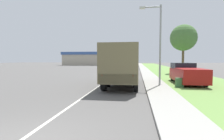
{
  "coord_description": "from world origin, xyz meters",
  "views": [
    {
      "loc": [
        2.98,
        -3.58,
        2.1
      ],
      "look_at": [
        0.74,
        12.04,
        1.18
      ],
      "focal_mm": 28.0,
      "sensor_mm": 36.0,
      "label": 1
    }
  ],
  "objects_px": {
    "car_third_ahead": "(134,65)",
    "pickup_truck": "(187,73)",
    "lamp_post": "(157,37)",
    "car_nearest_ahead": "(127,70)",
    "car_second_ahead": "(115,67)",
    "military_truck": "(123,64)",
    "car_fourth_ahead": "(134,65)"
  },
  "relations": [
    {
      "from": "military_truck",
      "to": "pickup_truck",
      "type": "xyz_separation_m",
      "value": [
        5.5,
        2.31,
        -0.86
      ]
    },
    {
      "from": "car_nearest_ahead",
      "to": "pickup_truck",
      "type": "relative_size",
      "value": 0.81
    },
    {
      "from": "car_second_ahead",
      "to": "pickup_truck",
      "type": "distance_m",
      "value": 20.65
    },
    {
      "from": "car_second_ahead",
      "to": "car_nearest_ahead",
      "type": "bearing_deg",
      "value": -72.27
    },
    {
      "from": "pickup_truck",
      "to": "lamp_post",
      "type": "relative_size",
      "value": 0.89
    },
    {
      "from": "car_second_ahead",
      "to": "lamp_post",
      "type": "height_order",
      "value": "lamp_post"
    },
    {
      "from": "car_third_ahead",
      "to": "pickup_truck",
      "type": "relative_size",
      "value": 0.78
    },
    {
      "from": "car_nearest_ahead",
      "to": "lamp_post",
      "type": "xyz_separation_m",
      "value": [
        2.99,
        -11.47,
        3.25
      ]
    },
    {
      "from": "military_truck",
      "to": "car_nearest_ahead",
      "type": "distance_m",
      "value": 11.63
    },
    {
      "from": "car_fourth_ahead",
      "to": "pickup_truck",
      "type": "xyz_separation_m",
      "value": [
        5.2,
        -36.93,
        0.22
      ]
    },
    {
      "from": "pickup_truck",
      "to": "car_third_ahead",
      "type": "bearing_deg",
      "value": 100.22
    },
    {
      "from": "military_truck",
      "to": "car_second_ahead",
      "type": "bearing_deg",
      "value": 98.98
    },
    {
      "from": "car_second_ahead",
      "to": "military_truck",
      "type": "bearing_deg",
      "value": -81.02
    },
    {
      "from": "car_fourth_ahead",
      "to": "lamp_post",
      "type": "relative_size",
      "value": 0.69
    },
    {
      "from": "car_second_ahead",
      "to": "car_third_ahead",
      "type": "distance_m",
      "value": 10.87
    },
    {
      "from": "car_nearest_ahead",
      "to": "car_second_ahead",
      "type": "height_order",
      "value": "car_second_ahead"
    },
    {
      "from": "car_second_ahead",
      "to": "car_fourth_ahead",
      "type": "height_order",
      "value": "car_fourth_ahead"
    },
    {
      "from": "car_fourth_ahead",
      "to": "pickup_truck",
      "type": "distance_m",
      "value": 37.3
    },
    {
      "from": "car_nearest_ahead",
      "to": "car_second_ahead",
      "type": "xyz_separation_m",
      "value": [
        -3.01,
        9.41,
        0.0
      ]
    },
    {
      "from": "car_third_ahead",
      "to": "pickup_truck",
      "type": "height_order",
      "value": "pickup_truck"
    },
    {
      "from": "car_fourth_ahead",
      "to": "pickup_truck",
      "type": "height_order",
      "value": "pickup_truck"
    },
    {
      "from": "military_truck",
      "to": "pickup_truck",
      "type": "height_order",
      "value": "military_truck"
    },
    {
      "from": "car_nearest_ahead",
      "to": "car_second_ahead",
      "type": "bearing_deg",
      "value": 107.73
    },
    {
      "from": "car_second_ahead",
      "to": "car_third_ahead",
      "type": "xyz_separation_m",
      "value": [
        3.59,
        10.26,
        0.11
      ]
    },
    {
      "from": "car_third_ahead",
      "to": "lamp_post",
      "type": "distance_m",
      "value": 31.39
    },
    {
      "from": "pickup_truck",
      "to": "lamp_post",
      "type": "height_order",
      "value": "lamp_post"
    },
    {
      "from": "car_nearest_ahead",
      "to": "car_third_ahead",
      "type": "distance_m",
      "value": 19.69
    },
    {
      "from": "car_nearest_ahead",
      "to": "car_fourth_ahead",
      "type": "relative_size",
      "value": 1.05
    },
    {
      "from": "car_third_ahead",
      "to": "military_truck",
      "type": "bearing_deg",
      "value": -90.51
    },
    {
      "from": "car_second_ahead",
      "to": "car_fourth_ahead",
      "type": "relative_size",
      "value": 0.99
    },
    {
      "from": "car_fourth_ahead",
      "to": "lamp_post",
      "type": "xyz_separation_m",
      "value": [
        2.39,
        -39.13,
        3.19
      ]
    },
    {
      "from": "car_second_ahead",
      "to": "pickup_truck",
      "type": "bearing_deg",
      "value": -64.75
    }
  ]
}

